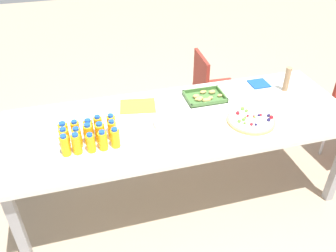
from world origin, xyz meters
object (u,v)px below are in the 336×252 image
(juice_bottle_3, at_px, (103,141))
(juice_bottle_11, at_px, (76,130))
(juice_bottle_2, at_px, (91,143))
(plate_stack, at_px, (169,123))
(cardboard_tube, at_px, (287,79))
(snack_tray, at_px, (205,97))
(juice_bottle_1, at_px, (77,144))
(chair_far_right, at_px, (212,87))
(juice_bottle_7, at_px, (89,134))
(juice_bottle_0, at_px, (65,146))
(juice_bottle_9, at_px, (112,131))
(juice_bottle_13, at_px, (98,126))
(party_table, at_px, (181,126))
(juice_bottle_6, at_px, (77,138))
(juice_bottle_8, at_px, (100,133))
(juice_bottle_12, at_px, (89,129))
(fruit_pizza, at_px, (251,120))
(juice_bottle_10, at_px, (64,133))
(juice_bottle_14, at_px, (111,125))
(paper_folder, at_px, (138,106))
(juice_bottle_5, at_px, (65,139))
(juice_bottle_4, at_px, (115,138))
(napkin_stack, at_px, (259,84))

(juice_bottle_3, bearing_deg, juice_bottle_11, 134.83)
(juice_bottle_2, xyz_separation_m, plate_stack, (0.54, 0.14, -0.04))
(plate_stack, xyz_separation_m, cardboard_tube, (1.02, 0.22, 0.08))
(snack_tray, bearing_deg, juice_bottle_1, -157.95)
(chair_far_right, height_order, juice_bottle_7, juice_bottle_7)
(juice_bottle_1, xyz_separation_m, cardboard_tube, (1.64, 0.35, 0.03))
(juice_bottle_0, distance_m, juice_bottle_3, 0.23)
(juice_bottle_9, distance_m, juice_bottle_13, 0.11)
(party_table, height_order, juice_bottle_1, juice_bottle_1)
(juice_bottle_6, distance_m, juice_bottle_8, 0.14)
(chair_far_right, bearing_deg, juice_bottle_12, -53.10)
(fruit_pizza, distance_m, snack_tray, 0.43)
(juice_bottle_3, distance_m, fruit_pizza, 1.02)
(juice_bottle_10, bearing_deg, juice_bottle_14, 0.95)
(juice_bottle_6, bearing_deg, juice_bottle_9, 2.30)
(juice_bottle_9, xyz_separation_m, cardboard_tube, (1.41, 0.27, 0.03))
(chair_far_right, xyz_separation_m, juice_bottle_8, (-1.13, -0.89, 0.31))
(chair_far_right, xyz_separation_m, paper_folder, (-0.82, -0.53, 0.25))
(juice_bottle_8, xyz_separation_m, snack_tray, (0.83, 0.32, -0.05))
(juice_bottle_1, bearing_deg, juice_bottle_8, 26.22)
(juice_bottle_3, distance_m, juice_bottle_6, 0.17)
(chair_far_right, relative_size, juice_bottle_5, 5.62)
(juice_bottle_6, relative_size, juice_bottle_13, 0.94)
(juice_bottle_13, distance_m, cardboard_tube, 1.51)
(juice_bottle_2, height_order, juice_bottle_5, juice_bottle_5)
(juice_bottle_3, xyz_separation_m, plate_stack, (0.47, 0.14, -0.05))
(party_table, xyz_separation_m, plate_stack, (-0.10, -0.05, 0.08))
(chair_far_right, relative_size, juice_bottle_2, 6.28)
(juice_bottle_1, bearing_deg, fruit_pizza, 0.97)
(juice_bottle_0, height_order, juice_bottle_14, juice_bottle_14)
(party_table, distance_m, fruit_pizza, 0.49)
(juice_bottle_4, bearing_deg, juice_bottle_6, 163.94)
(juice_bottle_11, bearing_deg, juice_bottle_7, -44.75)
(juice_bottle_2, xyz_separation_m, cardboard_tube, (1.56, 0.35, 0.04))
(juice_bottle_4, relative_size, juice_bottle_5, 0.93)
(party_table, relative_size, juice_bottle_12, 18.47)
(juice_bottle_1, xyz_separation_m, napkin_stack, (1.49, 0.49, -0.06))
(juice_bottle_0, distance_m, juice_bottle_9, 0.31)
(juice_bottle_2, bearing_deg, paper_folder, 48.84)
(juice_bottle_1, distance_m, juice_bottle_5, 0.10)
(juice_bottle_6, distance_m, paper_folder, 0.59)
(juice_bottle_1, bearing_deg, juice_bottle_14, 31.85)
(juice_bottle_10, distance_m, paper_folder, 0.61)
(juice_bottle_14, bearing_deg, juice_bottle_11, 178.52)
(juice_bottle_1, xyz_separation_m, juice_bottle_3, (0.16, -0.01, -0.00))
(chair_far_right, distance_m, juice_bottle_4, 1.45)
(juice_bottle_5, relative_size, juice_bottle_8, 1.02)
(juice_bottle_4, bearing_deg, juice_bottle_0, 179.79)
(juice_bottle_2, distance_m, napkin_stack, 1.49)
(party_table, distance_m, juice_bottle_14, 0.51)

